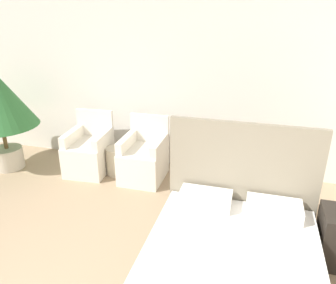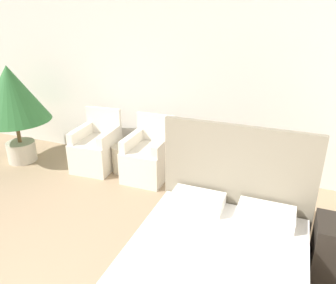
{
  "view_description": "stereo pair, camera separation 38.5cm",
  "coord_description": "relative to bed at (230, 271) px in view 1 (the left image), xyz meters",
  "views": [
    {
      "loc": [
        1.41,
        -1.04,
        2.38
      ],
      "look_at": [
        0.39,
        2.61,
        0.82
      ],
      "focal_mm": 35.0,
      "sensor_mm": 36.0,
      "label": 1
    },
    {
      "loc": [
        1.78,
        -0.92,
        2.38
      ],
      "look_at": [
        0.39,
        2.61,
        0.82
      ],
      "focal_mm": 35.0,
      "sensor_mm": 36.0,
      "label": 2
    }
  ],
  "objects": [
    {
      "name": "bed",
      "position": [
        0.0,
        0.0,
        0.0
      ],
      "size": [
        1.57,
        2.07,
        1.32
      ],
      "color": "#4C4238",
      "rests_on": "ground_plane"
    },
    {
      "name": "armchair_near_window_right",
      "position": [
        -1.45,
        1.86,
        0.03
      ],
      "size": [
        0.6,
        0.71,
        0.91
      ],
      "rotation": [
        0.0,
        0.0,
        0.01
      ],
      "color": "silver",
      "rests_on": "ground_plane"
    },
    {
      "name": "wall_back",
      "position": [
        -1.34,
        2.47,
        1.18
      ],
      "size": [
        10.0,
        0.06,
        2.9
      ],
      "color": "silver",
      "rests_on": "ground_plane"
    },
    {
      "name": "armchair_near_window_left",
      "position": [
        -2.35,
        1.86,
        0.03
      ],
      "size": [
        0.64,
        0.74,
        0.91
      ],
      "rotation": [
        0.0,
        0.0,
        0.07
      ],
      "color": "silver",
      "rests_on": "ground_plane"
    },
    {
      "name": "side_table",
      "position": [
        -1.9,
        1.87,
        -0.05
      ],
      "size": [
        0.32,
        0.32,
        0.43
      ],
      "color": "#B7AD93",
      "rests_on": "ground_plane"
    }
  ]
}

